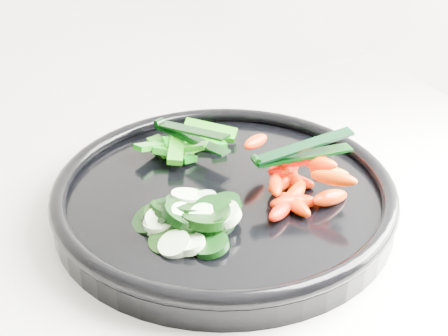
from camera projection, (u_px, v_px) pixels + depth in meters
name	position (u px, v px, depth m)	size (l,w,h in m)	color
veggie_tray	(224.00, 195.00, 0.68)	(0.50, 0.50, 0.04)	black
cucumber_pile	(186.00, 217.00, 0.62)	(0.12, 0.12, 0.04)	black
carrot_pile	(298.00, 180.00, 0.67)	(0.14, 0.14, 0.05)	#DE4800
pepper_pile	(186.00, 145.00, 0.76)	(0.14, 0.10, 0.04)	#24740B
tong_carrot	(301.00, 151.00, 0.66)	(0.11, 0.02, 0.02)	black
tong_pepper	(189.00, 134.00, 0.74)	(0.06, 0.11, 0.02)	black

